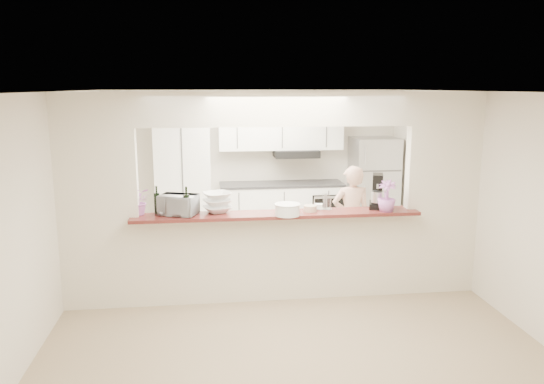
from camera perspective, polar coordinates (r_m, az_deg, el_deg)
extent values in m
plane|color=tan|center=(6.65, 0.47, -11.32)|extent=(6.00, 6.00, 0.00)
cube|color=beige|center=(8.09, -0.99, -7.09)|extent=(5.00, 2.90, 0.01)
cube|color=silver|center=(6.34, -18.20, -1.16)|extent=(0.90, 0.15, 2.50)
cube|color=silver|center=(6.85, 17.75, -0.24)|extent=(0.90, 0.15, 2.50)
cube|color=silver|center=(6.14, 0.51, 8.91)|extent=(3.20, 0.15, 0.40)
cube|color=silver|center=(6.46, 0.48, -7.02)|extent=(3.20, 0.15, 1.05)
cube|color=maroon|center=(6.27, 0.55, -2.42)|extent=(3.40, 0.38, 0.04)
cube|color=silver|center=(8.92, -9.51, 1.41)|extent=(0.90, 0.60, 2.10)
cube|color=silver|center=(9.12, 1.03, -2.06)|extent=(2.10, 0.60, 0.90)
cube|color=#303033|center=(9.02, 1.04, 0.84)|extent=(2.10, 0.62, 0.04)
cube|color=silver|center=(9.02, 0.95, 6.96)|extent=(2.10, 0.35, 0.75)
cube|color=black|center=(9.00, 2.62, 4.16)|extent=(0.75, 0.45, 0.12)
cube|color=black|center=(8.95, 6.07, -2.05)|extent=(0.55, 0.02, 0.55)
cube|color=#ABAAAF|center=(9.35, 10.84, 0.57)|extent=(0.75, 0.70, 1.70)
imported|color=pink|center=(6.32, -14.11, -0.97)|extent=(0.29, 0.25, 0.32)
cylinder|color=black|center=(6.09, -9.17, -1.51)|extent=(0.07, 0.07, 0.27)
cylinder|color=black|center=(6.05, -9.22, 0.14)|extent=(0.02, 0.02, 0.09)
cylinder|color=black|center=(6.32, -12.27, -1.22)|extent=(0.07, 0.07, 0.25)
cylinder|color=black|center=(6.29, -12.33, 0.26)|extent=(0.02, 0.02, 0.09)
imported|color=silver|center=(6.24, -10.04, -1.37)|extent=(0.50, 0.42, 0.23)
imported|color=silver|center=(6.28, -5.91, -1.15)|extent=(0.41, 0.41, 0.24)
cylinder|color=white|center=(6.13, 1.65, -1.93)|extent=(0.29, 0.29, 0.13)
cylinder|color=white|center=(6.11, 1.66, -1.31)|extent=(0.30, 0.30, 0.01)
cylinder|color=white|center=(6.13, 1.65, -2.09)|extent=(0.28, 0.28, 0.09)
cylinder|color=white|center=(6.12, 1.66, -1.63)|extent=(0.29, 0.29, 0.01)
cylinder|color=maroon|center=(6.29, 1.40, -1.88)|extent=(0.14, 0.14, 0.07)
cylinder|color=#C7AD8C|center=(6.34, 4.11, -1.77)|extent=(0.16, 0.16, 0.07)
cube|color=silver|center=(6.45, 5.44, -1.82)|extent=(0.24, 0.18, 0.01)
cube|color=white|center=(6.45, 5.44, -1.53)|extent=(0.11, 0.11, 0.05)
cube|color=black|center=(6.63, 11.21, -1.39)|extent=(0.26, 0.32, 0.07)
cube|color=black|center=(6.69, 11.27, 0.36)|extent=(0.15, 0.13, 0.30)
cube|color=black|center=(6.55, 11.32, 1.48)|extent=(0.19, 0.27, 0.10)
cylinder|color=#B7B7BC|center=(6.54, 11.25, -0.51)|extent=(0.14, 0.14, 0.13)
imported|color=#A564B9|center=(6.43, 12.24, -0.42)|extent=(0.27, 0.27, 0.38)
imported|color=tan|center=(7.48, 8.51, -2.88)|extent=(0.55, 0.37, 1.48)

